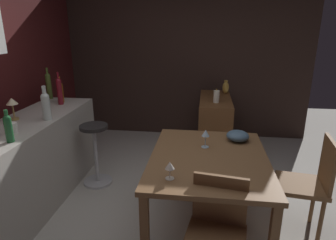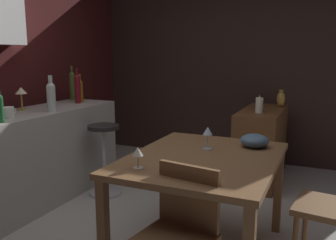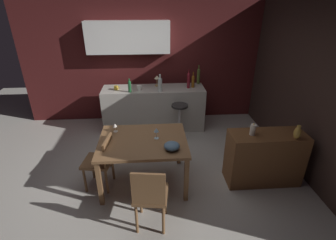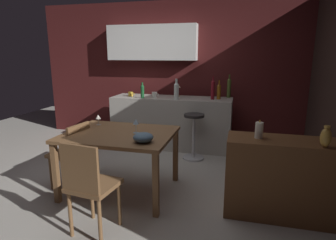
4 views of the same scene
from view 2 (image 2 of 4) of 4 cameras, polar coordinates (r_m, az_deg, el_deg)
name	(u,v)px [view 2 (image 2 of 4)]	position (r m, az deg, el deg)	size (l,w,h in m)	color
wall_side_right	(223,64)	(5.04, 8.71, 8.72)	(0.10, 4.40, 2.60)	#33231E
dining_table	(203,167)	(2.54, 5.61, -7.52)	(1.26, 0.99, 0.74)	brown
kitchen_counter	(30,159)	(3.71, -21.13, -5.75)	(2.10, 0.60, 0.90)	#B2ADA3
sideboard_cabinet	(261,145)	(4.28, 14.57, -3.83)	(1.10, 0.44, 0.82)	brown
chair_near_window	(177,234)	(2.07, 1.50, -17.63)	(0.46, 0.46, 0.83)	brown
bar_stool	(104,158)	(3.76, -10.07, -5.92)	(0.34, 0.34, 0.73)	#262323
wine_glass_left	(138,153)	(2.22, -4.83, -5.18)	(0.07, 0.07, 0.14)	silver
wine_glass_right	(208,132)	(2.67, 6.33, -1.92)	(0.07, 0.07, 0.17)	silver
fruit_bowl	(254,141)	(2.81, 13.57, -3.20)	(0.21, 0.21, 0.10)	slate
wine_bottle_olive	(72,84)	(4.47, -14.96, 5.50)	(0.07, 0.07, 0.40)	#475623
wine_bottle_clear	(51,95)	(3.56, -18.08, 3.74)	(0.08, 0.08, 0.35)	silver
wine_bottle_ruby	(78,88)	(4.10, -14.18, 5.00)	(0.06, 0.06, 0.39)	maroon
wine_bottle_amber	(80,90)	(4.21, -13.76, 4.68)	(0.06, 0.06, 0.32)	#8C5114
cup_white	(9,112)	(3.35, -23.97, 1.12)	(0.13, 0.09, 0.10)	white
counter_lamp	(21,93)	(3.74, -22.30, 3.93)	(0.11, 0.11, 0.23)	#A58447
pillar_candle_tall	(259,105)	(3.95, 14.29, 2.28)	(0.08, 0.08, 0.19)	white
vase_brass	(281,99)	(4.48, 17.51, 3.22)	(0.10, 0.10, 0.20)	#B78C38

